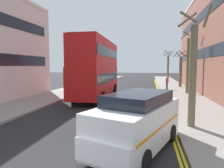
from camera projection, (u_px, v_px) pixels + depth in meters
The scene contains 11 objects.
sidewalk_right at pixel (185, 99), 18.77m from camera, with size 4.00×80.00×0.14m, color gray.
sidewalk_left at pixel (55, 95), 21.16m from camera, with size 4.00×80.00×0.14m, color gray.
kerb_line_outer at pixel (163, 103), 17.21m from camera, with size 0.10×56.00×0.01m, color yellow.
kerb_line_inner at pixel (162, 103), 17.23m from camera, with size 0.10×56.00×0.01m, color yellow.
double_decker_bus_away at pixel (97, 67), 19.89m from camera, with size 2.96×10.85×5.64m.
taxi_minivan at pixel (136, 121), 7.52m from camera, with size 3.45×5.16×2.12m.
pedestrian_far at pixel (167, 83), 25.75m from camera, with size 0.34×0.22×1.62m.
street_tree_near at pixel (168, 67), 38.43m from camera, with size 1.73×1.72×6.06m.
street_tree_mid at pixel (181, 70), 28.96m from camera, with size 1.99×1.96×5.40m.
street_tree_far at pixel (193, 72), 9.81m from camera, with size 1.39×1.49×5.75m.
street_tree_distant at pixel (188, 64), 22.03m from camera, with size 1.54×1.47×6.84m.
Camera 1 is at (3.22, -3.51, 3.12)m, focal length 32.44 mm.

